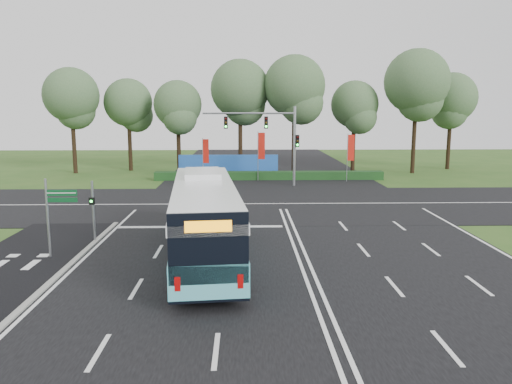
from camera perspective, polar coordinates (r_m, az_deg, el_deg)
ground at (r=24.30m, az=4.53°, el=-6.78°), size 120.00×120.00×0.00m
road_main at (r=24.30m, az=4.53°, el=-6.73°), size 20.00×120.00×0.04m
road_cross at (r=35.93m, az=2.55°, el=-1.37°), size 120.00×14.00×0.05m
bike_path at (r=23.53m, az=-26.84°, el=-8.28°), size 5.00×18.00×0.06m
kerb_strip at (r=22.61m, az=-21.28°, el=-8.52°), size 0.25×18.00×0.12m
city_bus at (r=22.75m, az=-5.92°, el=-3.03°), size 3.98×13.23×3.74m
pedestrian_signal at (r=26.82m, az=-18.13°, el=-1.86°), size 0.27×0.41×3.18m
street_sign at (r=24.42m, az=-22.05°, el=-1.71°), size 1.44×0.11×3.69m
banner_flag_left at (r=46.15m, az=-5.83°, el=4.38°), size 0.59×0.21×4.13m
banner_flag_mid at (r=47.16m, az=0.53°, el=4.95°), size 0.69×0.07×4.67m
banner_flag_right at (r=47.36m, az=10.70°, el=4.68°), size 0.67×0.07×4.51m
traffic_light_gantry at (r=43.83m, az=2.09°, el=6.71°), size 8.41×0.28×7.00m
hedge at (r=48.19m, az=1.52°, el=1.88°), size 22.00×1.20×0.80m
blue_hoarding at (r=50.54m, az=-3.17°, el=3.03°), size 10.00×0.30×2.20m
eucalyptus_row at (r=53.71m, az=2.92°, el=11.24°), size 46.82×9.63×12.94m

